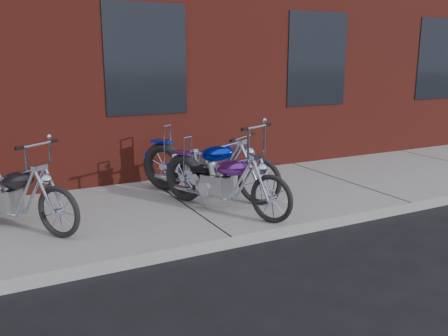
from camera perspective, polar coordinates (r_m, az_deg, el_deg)
ground at (r=5.75m, az=0.92°, el=-9.69°), size 120.00×120.00×0.00m
sidewalk at (r=7.00m, az=-4.88°, el=-4.85°), size 22.00×3.00×0.15m
chopper_purple at (r=6.55m, az=-0.32°, el=-1.72°), size 0.99×2.07×1.24m
chopper_blue at (r=7.22m, az=-2.27°, el=-0.06°), size 1.45×2.06×1.05m
chopper_third at (r=6.47m, az=-24.52°, el=-3.14°), size 1.41×1.83×1.12m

